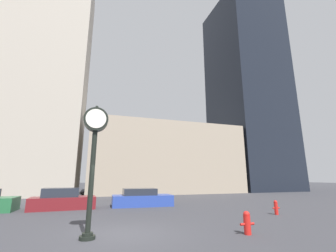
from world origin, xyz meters
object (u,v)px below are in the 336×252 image
object	(u,v)px
fire_hydrant_near	(276,207)
fire_hydrant_far	(247,222)
car_blue	(142,198)
car_maroon	(63,200)
street_clock	(94,143)

from	to	relation	value
fire_hydrant_near	fire_hydrant_far	distance (m)	5.65
fire_hydrant_far	car_blue	bearing A→B (deg)	101.25
car_blue	fire_hydrant_far	distance (m)	9.98
car_maroon	car_blue	size ratio (longest dim) A/B	0.93
fire_hydrant_near	fire_hydrant_far	size ratio (longest dim) A/B	0.95
car_maroon	fire_hydrant_far	distance (m)	12.22
street_clock	car_blue	bearing A→B (deg)	66.82
car_maroon	car_blue	bearing A→B (deg)	-2.53
street_clock	fire_hydrant_near	bearing A→B (deg)	12.09
car_blue	fire_hydrant_near	distance (m)	9.14
car_maroon	fire_hydrant_far	xyz separation A→B (m)	(7.38, -9.73, -0.16)
car_blue	fire_hydrant_far	size ratio (longest dim) A/B	5.44
street_clock	fire_hydrant_far	size ratio (longest dim) A/B	5.77
car_blue	fire_hydrant_near	xyz separation A→B (m)	(6.49, -6.43, -0.14)
fire_hydrant_near	car_maroon	bearing A→B (deg)	151.85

